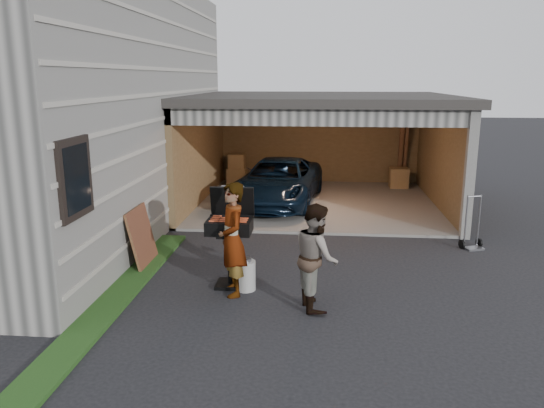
{
  "coord_description": "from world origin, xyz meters",
  "views": [
    {
      "loc": [
        0.85,
        -7.56,
        3.32
      ],
      "look_at": [
        -0.01,
        1.5,
        1.15
      ],
      "focal_mm": 35.0,
      "sensor_mm": 36.0,
      "label": 1
    }
  ],
  "objects": [
    {
      "name": "ground",
      "position": [
        0.0,
        0.0,
        0.0
      ],
      "size": [
        80.0,
        80.0,
        0.0
      ],
      "primitive_type": "plane",
      "color": "black",
      "rests_on": "ground"
    },
    {
      "name": "house",
      "position": [
        -6.0,
        4.0,
        2.75
      ],
      "size": [
        7.0,
        11.0,
        5.5
      ],
      "primitive_type": "cube",
      "color": "#474744",
      "rests_on": "ground"
    },
    {
      "name": "groundcover_strip",
      "position": [
        -2.25,
        -1.0,
        0.03
      ],
      "size": [
        0.5,
        8.0,
        0.06
      ],
      "primitive_type": "cube",
      "color": "#193814",
      "rests_on": "ground"
    },
    {
      "name": "garage",
      "position": [
        0.76,
        6.79,
        1.87
      ],
      "size": [
        6.8,
        6.3,
        2.9
      ],
      "color": "#605E59",
      "rests_on": "ground"
    },
    {
      "name": "minivan",
      "position": [
        -0.28,
        6.18,
        0.59
      ],
      "size": [
        2.38,
        4.4,
        1.17
      ],
      "primitive_type": "imported",
      "rotation": [
        0.0,
        0.0,
        -0.11
      ],
      "color": "black",
      "rests_on": "ground"
    },
    {
      "name": "woman",
      "position": [
        -0.5,
        0.16,
        0.89
      ],
      "size": [
        0.65,
        0.77,
        1.79
      ],
      "primitive_type": "imported",
      "rotation": [
        0.0,
        0.0,
        -1.18
      ],
      "color": "silver",
      "rests_on": "ground"
    },
    {
      "name": "man",
      "position": [
        0.8,
        -0.2,
        0.79
      ],
      "size": [
        0.77,
        0.89,
        1.57
      ],
      "primitive_type": "imported",
      "rotation": [
        0.0,
        0.0,
        1.82
      ],
      "color": "#45271B",
      "rests_on": "ground"
    },
    {
      "name": "bbq_grill",
      "position": [
        -0.6,
        0.52,
        0.95
      ],
      "size": [
        0.72,
        0.63,
        1.6
      ],
      "color": "black",
      "rests_on": "ground"
    },
    {
      "name": "propane_tank",
      "position": [
        -0.33,
        0.34,
        0.24
      ],
      "size": [
        0.39,
        0.39,
        0.48
      ],
      "primitive_type": "cylinder",
      "rotation": [
        0.0,
        0.0,
        -0.24
      ],
      "color": "#B4B4B0",
      "rests_on": "ground"
    },
    {
      "name": "plywood_panel",
      "position": [
        -2.34,
        1.29,
        0.53
      ],
      "size": [
        0.27,
        0.97,
        1.07
      ],
      "primitive_type": "cube",
      "rotation": [
        0.0,
        -0.21,
        0.0
      ],
      "color": "#4F261B",
      "rests_on": "ground"
    },
    {
      "name": "hand_truck",
      "position": [
        3.87,
        2.87,
        0.21
      ],
      "size": [
        0.48,
        0.44,
        1.08
      ],
      "rotation": [
        0.0,
        0.0,
        0.36
      ],
      "color": "slate",
      "rests_on": "ground"
    }
  ]
}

